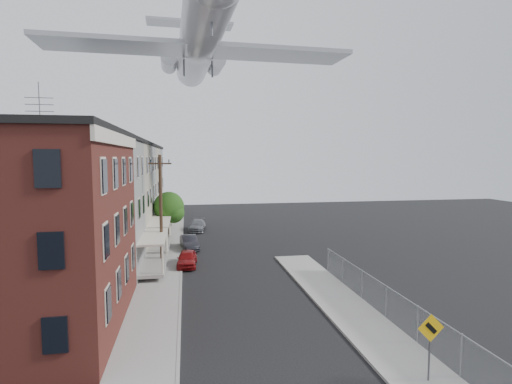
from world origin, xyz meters
TOP-DOWN VIEW (x-y plane):
  - ground at (0.00, 0.00)m, footprint 120.00×120.00m
  - sidewalk_left at (-5.50, 24.00)m, footprint 3.00×62.00m
  - sidewalk_right at (5.50, 6.00)m, footprint 3.00×26.00m
  - curb_left at (-4.05, 24.00)m, footprint 0.15×62.00m
  - curb_right at (4.05, 6.00)m, footprint 0.15×26.00m
  - corner_building at (-12.00, 7.00)m, footprint 10.31×12.30m
  - row_house_a at (-11.96, 16.50)m, footprint 11.98×7.00m
  - row_house_b at (-11.96, 23.50)m, footprint 11.98×7.00m
  - row_house_c at (-11.96, 30.50)m, footprint 11.98×7.00m
  - row_house_d at (-11.96, 37.50)m, footprint 11.98×7.00m
  - row_house_e at (-11.96, 44.50)m, footprint 11.98×7.00m
  - chainlink_fence at (7.00, 5.00)m, footprint 0.06×18.06m
  - warning_sign at (5.60, -1.03)m, footprint 1.10×0.11m
  - utility_pole at (-5.60, 18.00)m, footprint 1.80×0.26m
  - street_tree at (-5.27, 27.92)m, footprint 3.22×3.20m
  - car_near at (-3.60, 17.66)m, footprint 1.75×3.85m
  - car_mid at (-3.35, 23.65)m, footprint 1.92×4.17m
  - car_far at (-2.31, 33.25)m, footprint 2.35×4.66m
  - airplane at (-2.22, 25.44)m, footprint 27.74×31.67m

SIDE VIEW (x-z plane):
  - ground at x=0.00m, z-range 0.00..0.00m
  - sidewalk_left at x=-5.50m, z-range 0.00..0.12m
  - sidewalk_right at x=5.50m, z-range 0.00..0.12m
  - curb_left at x=-4.05m, z-range 0.00..0.14m
  - curb_right at x=4.05m, z-range 0.00..0.14m
  - car_near at x=-3.60m, z-range 0.00..1.28m
  - car_far at x=-2.31m, z-range 0.00..1.30m
  - car_mid at x=-3.35m, z-range 0.00..1.32m
  - chainlink_fence at x=7.00m, z-range 0.05..1.95m
  - warning_sign at x=5.60m, z-range 0.48..3.28m
  - street_tree at x=-5.27m, z-range 0.85..6.05m
  - utility_pole at x=-5.60m, z-range 0.17..9.17m
  - row_house_a at x=-11.96m, z-range -0.02..10.28m
  - row_house_b at x=-11.96m, z-range -0.02..10.28m
  - row_house_c at x=-11.96m, z-range -0.02..10.28m
  - row_house_d at x=-11.96m, z-range -0.02..10.28m
  - row_house_e at x=-11.96m, z-range -0.02..10.28m
  - corner_building at x=-12.00m, z-range -0.91..11.24m
  - airplane at x=-2.22m, z-range 15.12..24.31m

